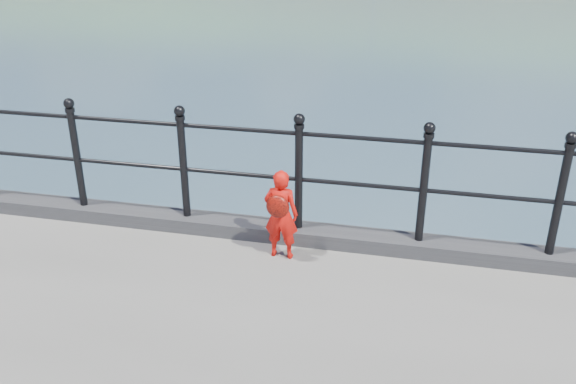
# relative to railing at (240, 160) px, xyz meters

# --- Properties ---
(ground) EXTENTS (600.00, 600.00, 0.00)m
(ground) POSITION_rel_railing_xyz_m (-0.00, 0.15, -1.82)
(ground) COLOR #2D4251
(ground) RESTS_ON ground
(kerb) EXTENTS (60.00, 0.30, 0.15)m
(kerb) POSITION_rel_railing_xyz_m (-0.00, -0.00, -0.75)
(kerb) COLOR #28282B
(kerb) RESTS_ON quay
(railing) EXTENTS (18.11, 0.11, 1.20)m
(railing) POSITION_rel_railing_xyz_m (0.00, 0.00, 0.00)
(railing) COLOR black
(railing) RESTS_ON kerb
(child) EXTENTS (0.33, 0.30, 0.90)m
(child) POSITION_rel_railing_xyz_m (0.50, -0.36, -0.36)
(child) COLOR red
(child) RESTS_ON quay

